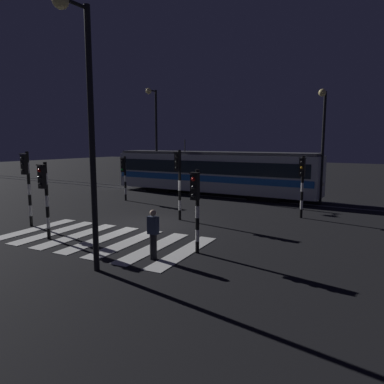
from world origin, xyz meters
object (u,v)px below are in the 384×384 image
object	(u,v)px
traffic_light_corner_far_right	(302,177)
traffic_light_corner_near_left	(27,178)
traffic_light_corner_far_left	(124,172)
tram	(212,172)
street_lamp_trackside_left	(154,129)
traffic_light_corner_near_right	(196,199)
traffic_light_kerb_mid_left	(44,189)
traffic_light_median_centre	(179,174)
street_lamp_trackside_right	(323,133)
pedestrian_waiting_at_kerb	(153,234)
street_lamp_near_kerb	(85,109)

from	to	relation	value
traffic_light_corner_far_right	traffic_light_corner_near_left	bearing A→B (deg)	-140.65
traffic_light_corner_far_left	tram	xyz separation A→B (m)	(3.76, 5.48, -0.24)
traffic_light_corner_far_right	street_lamp_trackside_left	world-z (taller)	street_lamp_trackside_left
traffic_light_corner_near_left	traffic_light_corner_far_right	distance (m)	13.48
traffic_light_corner_near_right	traffic_light_corner_far_right	xyz separation A→B (m)	(1.62, 8.02, 0.17)
traffic_light_kerb_mid_left	traffic_light_median_centre	xyz separation A→B (m)	(2.61, 5.85, 0.26)
tram	street_lamp_trackside_right	bearing A→B (deg)	-4.17
street_lamp_trackside_right	tram	distance (m)	8.45
traffic_light_corner_far_right	street_lamp_trackside_left	xyz separation A→B (m)	(-12.61, 4.13, 2.85)
traffic_light_kerb_mid_left	pedestrian_waiting_at_kerb	world-z (taller)	traffic_light_kerb_mid_left
traffic_light_corner_near_right	street_lamp_trackside_left	world-z (taller)	street_lamp_trackside_left
traffic_light_corner_near_right	traffic_light_corner_near_left	bearing A→B (deg)	-176.62
traffic_light_corner_far_right	street_lamp_trackside_right	world-z (taller)	street_lamp_trackside_right
traffic_light_kerb_mid_left	traffic_light_corner_far_right	bearing A→B (deg)	50.87
tram	pedestrian_waiting_at_kerb	world-z (taller)	tram
traffic_light_kerb_mid_left	street_lamp_trackside_right	world-z (taller)	street_lamp_trackside_right
traffic_light_median_centre	street_lamp_trackside_left	bearing A→B (deg)	133.42
pedestrian_waiting_at_kerb	traffic_light_median_centre	bearing A→B (deg)	115.30
traffic_light_corner_near_left	street_lamp_trackside_right	distance (m)	16.78
street_lamp_trackside_left	street_lamp_trackside_right	world-z (taller)	street_lamp_trackside_left
traffic_light_kerb_mid_left	street_lamp_trackside_right	bearing A→B (deg)	60.87
traffic_light_kerb_mid_left	traffic_light_corner_far_left	distance (m)	9.90
traffic_light_kerb_mid_left	traffic_light_corner_near_right	size ratio (longest dim) A/B	1.05
traffic_light_corner_near_left	traffic_light_median_centre	bearing A→B (deg)	42.63
traffic_light_corner_near_right	street_lamp_trackside_left	size ratio (longest dim) A/B	0.38
traffic_light_corner_near_left	street_lamp_trackside_right	xyz separation A→B (m)	(10.43, 12.96, 2.16)
traffic_light_corner_far_left	street_lamp_trackside_left	distance (m)	5.59
street_lamp_near_kerb	tram	distance (m)	17.22
street_lamp_near_kerb	street_lamp_trackside_right	world-z (taller)	street_lamp_near_kerb
street_lamp_trackside_right	pedestrian_waiting_at_kerb	xyz separation A→B (m)	(-2.55, -13.71, -3.61)
traffic_light_kerb_mid_left	street_lamp_trackside_left	size ratio (longest dim) A/B	0.40
traffic_light_median_centre	traffic_light_corner_far_right	size ratio (longest dim) A/B	1.09
traffic_light_kerb_mid_left	tram	xyz separation A→B (m)	(-0.17, 14.57, -0.34)
traffic_light_kerb_mid_left	tram	size ratio (longest dim) A/B	0.20
street_lamp_near_kerb	street_lamp_trackside_right	size ratio (longest dim) A/B	1.11
traffic_light_median_centre	traffic_light_corner_near_left	xyz separation A→B (m)	(-5.24, -4.82, -0.03)
traffic_light_median_centre	street_lamp_near_kerb	bearing A→B (deg)	-76.76
traffic_light_kerb_mid_left	tram	bearing A→B (deg)	90.68
traffic_light_corner_far_right	tram	world-z (taller)	tram
traffic_light_corner_far_right	pedestrian_waiting_at_kerb	bearing A→B (deg)	-105.31
traffic_light_corner_near_left	street_lamp_trackside_left	xyz separation A→B (m)	(-2.19, 12.68, 2.68)
street_lamp_trackside_right	tram	bearing A→B (deg)	175.83
street_lamp_trackside_right	traffic_light_corner_far_left	bearing A→B (deg)	-157.30
traffic_light_kerb_mid_left	traffic_light_corner_far_right	xyz separation A→B (m)	(7.79, 9.57, 0.06)
traffic_light_corner_far_left	street_lamp_trackside_right	world-z (taller)	street_lamp_trackside_right
traffic_light_median_centre	traffic_light_corner_far_left	distance (m)	7.30
traffic_light_corner_near_right	traffic_light_corner_far_right	distance (m)	8.19
traffic_light_corner_far_right	tram	xyz separation A→B (m)	(-7.96, 5.00, -0.40)
street_lamp_trackside_right	pedestrian_waiting_at_kerb	bearing A→B (deg)	-100.55
traffic_light_kerb_mid_left	tram	distance (m)	14.57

